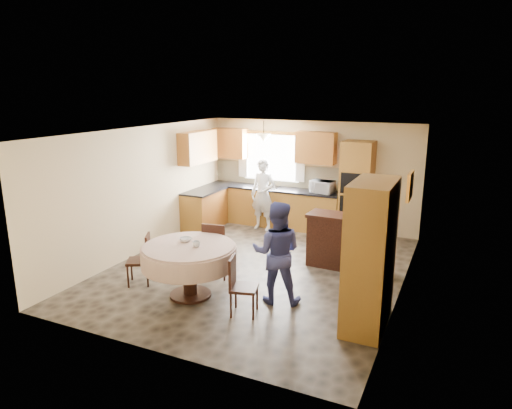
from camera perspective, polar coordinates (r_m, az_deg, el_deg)
The scene contains 36 objects.
floor at distance 8.43m, azimuth 0.21°, elevation -8.05°, with size 5.00×6.00×0.01m, color brown.
ceiling at distance 7.83m, azimuth 0.23°, elevation 9.13°, with size 5.00×6.00×0.01m, color white.
wall_back at distance 10.78m, azimuth 6.89°, elevation 3.72°, with size 5.00×0.02×2.50m, color #CCB383.
wall_front at distance 5.58m, azimuth -12.82°, elevation -6.56°, with size 5.00×0.02×2.50m, color #CCB383.
wall_left at distance 9.34m, azimuth -13.88°, elevation 1.77°, with size 0.02×6.00×2.50m, color #CCB383.
wall_right at distance 7.39m, azimuth 18.13°, elevation -1.76°, with size 0.02×6.00×2.50m, color #CCB383.
window at distance 11.05m, azimuth 1.95°, elevation 5.90°, with size 1.40×0.03×1.10m, color white.
curtain_left at distance 11.31m, azimuth -1.67°, elevation 6.35°, with size 0.22×0.02×1.15m, color white.
curtain_right at distance 10.73m, azimuth 5.56°, elevation 5.87°, with size 0.22×0.02×1.15m, color white.
base_cab_back at distance 10.97m, azimuth 2.05°, elevation -0.34°, with size 3.30×0.60×0.88m, color #BE8B32.
counter_back at distance 10.86m, azimuth 2.08°, elevation 2.00°, with size 3.30×0.64×0.04m, color black.
base_cab_left at distance 10.79m, azimuth -6.44°, elevation -0.68°, with size 0.60×1.20×0.88m, color #BE8B32.
counter_left at distance 10.68m, azimuth -6.51°, elevation 1.71°, with size 0.64×1.20×0.04m, color black.
backsplash at distance 11.07m, azimuth 2.67°, elevation 3.71°, with size 3.30×0.02×0.55m, color beige.
wall_cab_left at distance 11.33m, azimuth -3.26°, elevation 7.67°, with size 0.85×0.33×0.72m, color #BB762E.
wall_cab_right at distance 10.48m, azimuth 7.50°, elevation 7.05°, with size 0.90×0.33×0.72m, color #BB762E.
wall_cab_side at distance 10.58m, azimuth -7.29°, elevation 7.12°, with size 0.33×1.20×0.72m, color #BB762E.
oven_tower at distance 10.23m, azimuth 12.45°, elevation 1.83°, with size 0.66×0.62×2.12m, color #BE8B32.
oven_upper at distance 9.89m, azimuth 12.10°, elevation 2.55°, with size 0.56×0.01×0.45m, color black.
oven_lower at distance 10.00m, azimuth 11.96°, elevation -0.25°, with size 0.56×0.01×0.45m, color black.
pendant at distance 10.55m, azimuth 0.95°, elevation 8.36°, with size 0.36×0.36×0.18m, color beige.
sideboard at distance 8.51m, azimuth 10.79°, elevation -4.77°, with size 1.30×0.54×0.93m, color #3A1B0F.
space_heater at distance 8.24m, azimuth 15.29°, elevation -7.20°, with size 0.38×0.26×0.52m, color black.
cupboard at distance 6.34m, azimuth 14.06°, elevation -6.25°, with size 0.54×1.07×2.05m, color #BE8B32.
dining_table at distance 7.23m, azimuth -8.36°, elevation -6.46°, with size 1.48×1.48×0.85m.
chair_left at distance 7.90m, azimuth -13.98°, elevation -6.36°, with size 0.51×0.51×0.86m.
chair_back at distance 7.92m, azimuth -5.02°, elevation -5.36°, with size 0.49×0.49×0.99m.
chair_right at distance 6.68m, azimuth -2.11°, elevation -9.74°, with size 0.46×0.46×0.87m.
framed_picture at distance 7.91m, azimuth 18.68°, elevation 2.21°, with size 0.06×0.56×0.46m.
microwave at distance 10.38m, azimuth 8.30°, elevation 2.20°, with size 0.51×0.35×0.28m, color silver.
person_sink at distance 10.55m, azimuth 0.89°, elevation 1.24°, with size 0.60×0.40×1.65m, color silver.
person_dining at distance 6.95m, azimuth 2.62°, elevation -6.01°, with size 0.77×0.60×1.59m, color #3B4182.
bowl_sideboard at distance 8.45m, azimuth 8.64°, elevation -1.33°, with size 0.21×0.21×0.05m, color #B2B2B2.
bottle_sideboard at distance 8.26m, azimuth 13.09°, elevation -0.93°, with size 0.12×0.12×0.32m, color silver.
cup_table at distance 7.06m, azimuth -7.48°, elevation -4.94°, with size 0.12×0.12×0.09m, color #B2B2B2.
bowl_table at distance 7.34m, azimuth -8.79°, elevation -4.36°, with size 0.19×0.19×0.06m, color #B2B2B2.
Camera 1 is at (3.25, -7.09, 3.19)m, focal length 32.00 mm.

